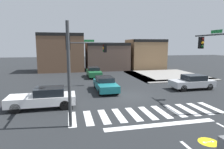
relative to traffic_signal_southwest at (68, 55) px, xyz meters
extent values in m
plane|color=#232628|center=(5.13, 4.09, -3.93)|extent=(120.00, 120.00, 0.00)
cube|color=silver|center=(0.10, -0.41, -3.93)|extent=(0.48, 2.60, 0.01)
cube|color=silver|center=(1.11, -0.41, -3.93)|extent=(0.48, 2.60, 0.01)
cube|color=silver|center=(2.11, -0.41, -3.93)|extent=(0.48, 2.60, 0.01)
cube|color=silver|center=(3.12, -0.41, -3.93)|extent=(0.48, 2.60, 0.01)
cube|color=silver|center=(4.12, -0.41, -3.93)|extent=(0.48, 2.60, 0.01)
cube|color=silver|center=(5.13, -0.41, -3.93)|extent=(0.48, 2.60, 0.01)
cube|color=silver|center=(6.13, -0.41, -3.93)|extent=(0.48, 2.60, 0.01)
cube|color=silver|center=(7.14, -0.41, -3.93)|extent=(0.48, 2.60, 0.01)
cube|color=silver|center=(8.15, -0.41, -3.93)|extent=(0.48, 2.60, 0.01)
cube|color=silver|center=(9.15, -0.41, -3.93)|extent=(0.48, 2.60, 0.01)
cube|color=silver|center=(10.16, -0.41, -3.93)|extent=(0.48, 2.60, 0.01)
cube|color=white|center=(5.13, -2.41, -3.93)|extent=(6.80, 0.50, 0.01)
cylinder|color=yellow|center=(6.36, -4.75, -3.93)|extent=(0.95, 0.95, 0.01)
cylinder|color=white|center=(6.15, -4.75, -3.93)|extent=(0.15, 0.15, 0.00)
cylinder|color=white|center=(6.57, -4.75, -3.93)|extent=(0.15, 0.15, 0.00)
cube|color=white|center=(6.36, -4.75, -3.93)|extent=(0.43, 0.04, 0.00)
cube|color=gray|center=(14.13, 9.29, -3.86)|extent=(10.00, 1.60, 0.15)
cube|color=gray|center=(9.93, 14.09, -3.86)|extent=(1.60, 10.00, 0.15)
cube|color=gray|center=(14.13, 14.09, -3.86)|extent=(10.00, 10.00, 0.15)
cube|color=brown|center=(-1.15, 22.77, -0.69)|extent=(7.44, 5.36, 6.49)
cube|color=black|center=(-1.15, 20.29, 2.30)|extent=(7.44, 0.50, 0.50)
cube|color=brown|center=(6.91, 22.68, -1.48)|extent=(7.50, 5.18, 4.91)
cube|color=black|center=(6.91, 20.29, 0.73)|extent=(7.50, 0.50, 0.50)
cube|color=#93704C|center=(14.50, 22.98, -1.16)|extent=(6.46, 5.77, 5.54)
cube|color=black|center=(14.50, 20.29, 1.36)|extent=(6.46, 0.50, 0.50)
cylinder|color=#383A3D|center=(0.00, -1.51, -1.02)|extent=(0.18, 0.18, 5.83)
cylinder|color=#383A3D|center=(0.00, 0.58, 1.34)|extent=(0.12, 4.17, 0.12)
cube|color=black|center=(0.00, 1.95, 0.77)|extent=(0.32, 0.32, 0.95)
sphere|color=#470A0A|center=(0.00, 1.78, 1.06)|extent=(0.22, 0.22, 0.22)
sphere|color=orange|center=(0.00, 1.78, 0.77)|extent=(0.22, 0.22, 0.22)
sphere|color=#0C3814|center=(0.00, 1.78, 0.47)|extent=(0.22, 0.22, 0.22)
cube|color=#197233|center=(0.00, 0.37, 1.56)|extent=(0.03, 1.10, 0.24)
cylinder|color=#383A3D|center=(0.04, 9.08, -1.31)|extent=(0.18, 0.18, 5.25)
cylinder|color=#383A3D|center=(2.50, 9.08, 0.84)|extent=(4.90, 0.12, 0.12)
cube|color=black|center=(4.00, 9.08, 0.27)|extent=(0.32, 0.32, 0.95)
sphere|color=#470A0A|center=(3.83, 9.08, 0.56)|extent=(0.22, 0.22, 0.22)
sphere|color=orange|center=(3.83, 9.08, 0.27)|extent=(0.22, 0.22, 0.22)
sphere|color=#0C3814|center=(3.83, 9.08, -0.03)|extent=(0.22, 0.22, 0.22)
cube|color=#197233|center=(2.25, 9.08, 1.06)|extent=(1.10, 0.03, 0.24)
cylinder|color=#383A3D|center=(10.62, 0.47, 1.37)|extent=(0.12, 4.31, 0.12)
cube|color=black|center=(10.62, 1.86, 0.80)|extent=(0.32, 0.32, 0.95)
sphere|color=#470A0A|center=(10.62, 1.69, 1.09)|extent=(0.22, 0.22, 0.22)
sphere|color=orange|center=(10.62, 1.69, 0.80)|extent=(0.22, 0.22, 0.22)
sphere|color=#0C3814|center=(10.62, 1.69, 0.50)|extent=(0.22, 0.22, 0.22)
cube|color=#197233|center=(10.62, 0.26, 1.59)|extent=(0.03, 1.10, 0.24)
cube|color=white|center=(-1.98, 2.25, -3.30)|extent=(4.74, 1.84, 0.63)
cube|color=black|center=(-1.42, 2.25, -2.71)|extent=(2.05, 1.62, 0.55)
cylinder|color=black|center=(-3.59, 1.43, -3.58)|extent=(0.70, 0.22, 0.70)
cylinder|color=black|center=(-3.59, 3.06, -3.58)|extent=(0.70, 0.22, 0.70)
cylinder|color=black|center=(-0.36, 1.43, -3.58)|extent=(0.70, 0.22, 0.70)
cylinder|color=black|center=(-0.36, 3.06, -3.58)|extent=(0.70, 0.22, 0.70)
cube|color=#196B70|center=(3.50, 6.33, -3.34)|extent=(1.84, 4.66, 0.63)
cube|color=black|center=(3.50, 6.76, -2.79)|extent=(1.62, 2.15, 0.47)
cylinder|color=black|center=(4.31, 4.74, -3.63)|extent=(0.22, 0.61, 0.61)
cylinder|color=black|center=(2.69, 4.74, -3.63)|extent=(0.22, 0.61, 0.61)
cylinder|color=black|center=(4.31, 7.91, -3.63)|extent=(0.22, 0.61, 0.61)
cylinder|color=black|center=(2.69, 7.91, -3.63)|extent=(0.22, 0.61, 0.61)
cube|color=#B7BABF|center=(12.39, 5.18, -3.30)|extent=(4.38, 1.92, 0.64)
cube|color=black|center=(12.60, 5.18, -2.71)|extent=(2.04, 1.69, 0.54)
cylinder|color=black|center=(13.88, 6.03, -3.59)|extent=(0.69, 0.22, 0.69)
cylinder|color=black|center=(13.88, 4.34, -3.59)|extent=(0.69, 0.22, 0.69)
cylinder|color=black|center=(10.89, 6.03, -3.59)|extent=(0.69, 0.22, 0.69)
cylinder|color=black|center=(10.89, 4.34, -3.59)|extent=(0.69, 0.22, 0.69)
cube|color=#1E6638|center=(3.45, 14.84, -3.32)|extent=(1.77, 4.22, 0.66)
cube|color=black|center=(3.45, 15.21, -2.76)|extent=(1.55, 2.02, 0.46)
cylinder|color=black|center=(4.23, 13.40, -3.62)|extent=(0.22, 0.63, 0.63)
cylinder|color=black|center=(2.68, 13.40, -3.62)|extent=(0.22, 0.63, 0.63)
cylinder|color=black|center=(4.23, 16.27, -3.62)|extent=(0.22, 0.63, 0.63)
cylinder|color=black|center=(2.68, 16.27, -3.62)|extent=(0.22, 0.63, 0.63)
camera|label=1|loc=(0.01, -12.05, 0.64)|focal=30.84mm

